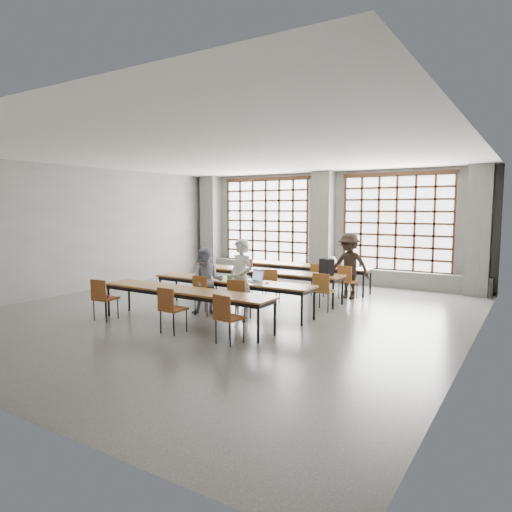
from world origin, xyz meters
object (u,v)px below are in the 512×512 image
Objects in this scene: chair_near_mid at (170,305)px; laptop_front at (255,279)px; desk_row_d at (184,292)px; student_male at (241,279)px; chair_back_mid at (319,276)px; chair_near_left at (103,295)px; desk_row_c at (231,283)px; desk_row_a at (302,267)px; chair_front_left at (204,291)px; chair_mid_right at (323,288)px; chair_front_right at (238,295)px; plastic_bag at (332,261)px; laptop_back at (348,265)px; desk_row_b at (269,273)px; red_pouch at (106,296)px; chair_back_left at (249,270)px; student_back at (349,266)px; backpack at (327,267)px; chair_mid_centre at (270,283)px; mouse at (267,283)px; green_box at (232,277)px; chair_near_right at (227,314)px; student_female at (207,281)px; chair_back_right at (347,278)px; phone at (235,281)px.

laptop_front is (0.48, 2.22, 0.25)m from chair_near_mid.
student_male is at bearing 54.18° from desk_row_d.
chair_near_left is (-2.70, -4.88, 0.00)m from chair_back_mid.
desk_row_c is 2.12m from chair_near_mid.
chair_front_left is at bearing -95.70° from desk_row_a.
chair_mid_right and chair_front_right have the same top height.
desk_row_c is 3.60m from plastic_bag.
chair_near_left is 2.02× the size of laptop_front.
laptop_front is at bearing -138.47° from chair_mid_right.
laptop_back is (0.81, 4.13, 0.25)m from chair_front_right.
laptop_front is at bearing 104.59° from student_male.
red_pouch is at bearing -114.60° from desk_row_b.
chair_back_left reaches higher than desk_row_b.
laptop_back is (1.34, 5.62, 0.25)m from chair_near_mid.
student_back reaches higher than backpack.
chair_mid_right is at bearing 57.67° from chair_front_right.
chair_near_left is at bearing -95.76° from chair_back_left.
chair_mid_centre is at bearing 72.74° from desk_row_c.
student_male is 3.90× the size of laptop_back.
green_box reaches higher than mouse.
chair_near_right is at bearing -1.41° from red_pouch.
student_back is 6.84× the size of green_box.
chair_back_left is at bearing 78.16° from student_female.
student_female reaches higher than chair_near_right.
desk_row_a is at bearing 98.11° from laptop_front.
laptop_front reaches higher than chair_back_left.
desk_row_b is 2.03m from chair_back_right.
chair_near_left is at bearing -137.39° from chair_mid_right.
plastic_bag reaches higher than chair_front_right.
red_pouch is at bearing -138.03° from laptop_front.
desk_row_b is 2.00m from plastic_bag.
green_box is (1.75, 2.19, 0.24)m from chair_near_left.
desk_row_b is 3.89m from chair_near_mid.
green_box is at bearing 141.95° from phone.
desk_row_a is 1.54m from chair_back_left.
desk_row_d is at bearing -94.16° from desk_row_c.
chair_back_mid is 3.49m from student_female.
desk_row_d is 0.88m from chair_front_left.
desk_row_b is at bearing 97.54° from phone.
laptop_front is 1.09× the size of backpack.
chair_near_right reaches higher than desk_row_c.
chair_front_right is (0.72, 0.85, -0.13)m from desk_row_d.
laptop_back is at bearing 97.37° from chair_mid_right.
chair_front_right is 1.00× the size of chair_near_right.
red_pouch is (-3.50, -4.80, -0.04)m from chair_back_right.
green_box reaches higher than desk_row_a.
chair_back_left is 2.98m from green_box.
laptop_front reaches higher than chair_near_mid.
chair_mid_centre is 0.51× the size of student_back.
student_male reaches higher than chair_front_left.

